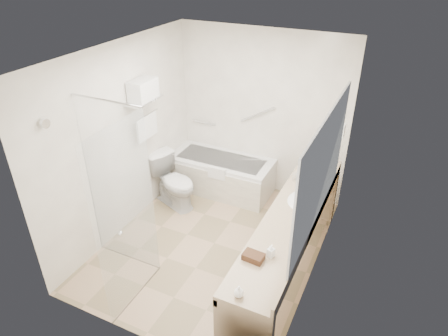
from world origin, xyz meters
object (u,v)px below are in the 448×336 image
at_px(toilet, 174,182).
at_px(amenity_basket, 253,257).
at_px(water_bottle_left, 311,174).
at_px(vanity_counter, 289,233).
at_px(bathtub, 221,174).

height_order(toilet, amenity_basket, amenity_basket).
xyz_separation_m(toilet, water_bottle_left, (1.96, 0.16, 0.56)).
bearing_deg(vanity_counter, water_bottle_left, 91.25).
bearing_deg(bathtub, amenity_basket, -57.22).
height_order(toilet, water_bottle_left, water_bottle_left).
bearing_deg(vanity_counter, bathtub, 137.65).
height_order(bathtub, water_bottle_left, water_bottle_left).
xyz_separation_m(toilet, amenity_basket, (1.84, -1.50, 0.50)).
distance_m(toilet, water_bottle_left, 2.04).
relative_size(toilet, water_bottle_left, 3.85).
bearing_deg(water_bottle_left, amenity_basket, -93.83).
bearing_deg(water_bottle_left, toilet, -175.30).
distance_m(vanity_counter, water_bottle_left, 0.93).
bearing_deg(toilet, water_bottle_left, -64.92).
relative_size(bathtub, water_bottle_left, 7.86).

